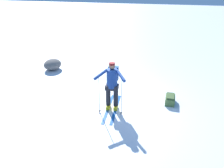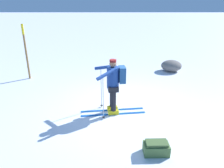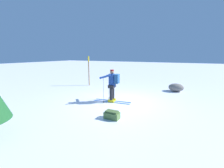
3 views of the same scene
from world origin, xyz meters
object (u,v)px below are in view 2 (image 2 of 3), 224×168
(trail_marker, at_px, (24,48))
(rock_boulder, at_px, (170,66))
(dropped_backpack, at_px, (155,148))
(skier, at_px, (113,83))

(trail_marker, relative_size, rock_boulder, 2.40)
(rock_boulder, bearing_deg, dropped_backpack, -107.18)
(skier, relative_size, dropped_backpack, 3.44)
(dropped_backpack, relative_size, trail_marker, 0.25)
(rock_boulder, bearing_deg, trail_marker, -171.23)
(dropped_backpack, bearing_deg, trail_marker, 133.21)
(skier, bearing_deg, dropped_backpack, -63.38)
(dropped_backpack, height_order, trail_marker, trail_marker)
(dropped_backpack, bearing_deg, rock_boulder, 72.82)
(skier, height_order, rock_boulder, skier)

